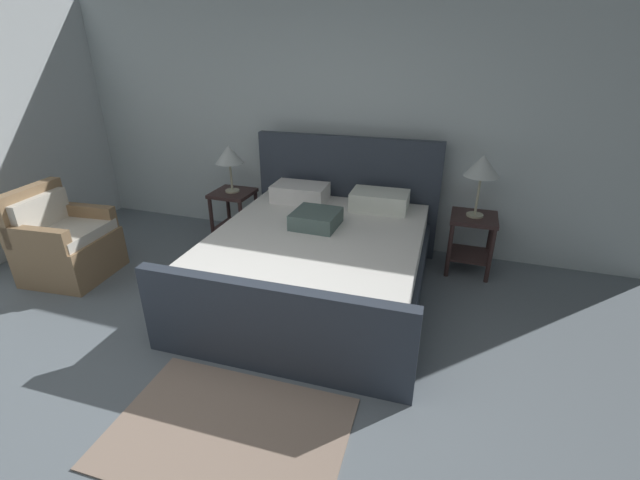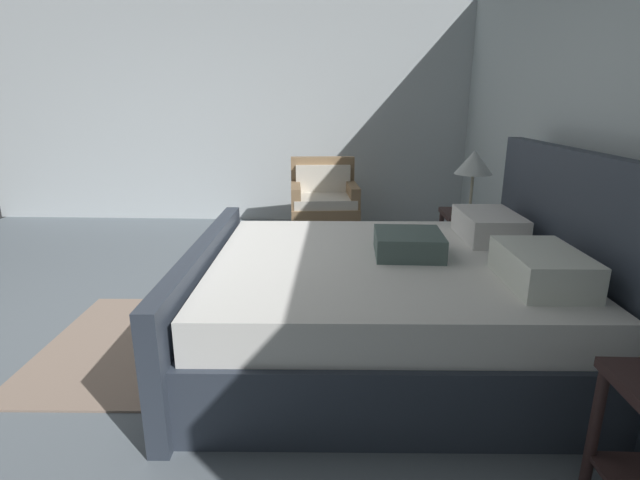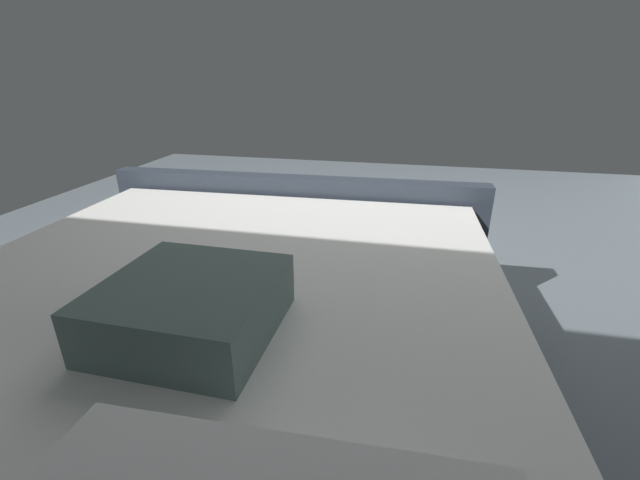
# 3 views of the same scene
# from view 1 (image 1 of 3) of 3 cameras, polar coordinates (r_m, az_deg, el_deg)

# --- Properties ---
(ground_plane) EXTENTS (6.39, 6.06, 0.02)m
(ground_plane) POSITION_cam_1_polar(r_m,az_deg,el_deg) (2.94, -16.51, -23.64)
(ground_plane) COLOR slate
(wall_back) EXTENTS (6.51, 0.12, 2.67)m
(wall_back) POSITION_cam_1_polar(r_m,az_deg,el_deg) (4.86, 2.69, 15.18)
(wall_back) COLOR silver
(wall_back) RESTS_ON ground
(bed) EXTENTS (2.05, 2.33, 1.26)m
(bed) POSITION_cam_1_polar(r_m,az_deg,el_deg) (3.94, -0.10, -2.33)
(bed) COLOR #313945
(bed) RESTS_ON ground
(nightstand_right) EXTENTS (0.44, 0.44, 0.60)m
(nightstand_right) POSITION_cam_1_polar(r_m,az_deg,el_deg) (4.54, 19.47, 0.71)
(nightstand_right) COLOR #382524
(nightstand_right) RESTS_ON ground
(table_lamp_right) EXTENTS (0.33, 0.33, 0.60)m
(table_lamp_right) POSITION_cam_1_polar(r_m,az_deg,el_deg) (4.32, 20.76, 9.05)
(table_lamp_right) COLOR #B7B293
(table_lamp_right) RESTS_ON nightstand_right
(nightstand_left) EXTENTS (0.44, 0.44, 0.60)m
(nightstand_left) POSITION_cam_1_polar(r_m,az_deg,el_deg) (5.08, -11.36, 4.21)
(nightstand_left) COLOR #382524
(nightstand_left) RESTS_ON ground
(table_lamp_left) EXTENTS (0.31, 0.31, 0.53)m
(table_lamp_left) POSITION_cam_1_polar(r_m,az_deg,el_deg) (4.90, -11.96, 10.95)
(table_lamp_left) COLOR #B7B293
(table_lamp_left) RESTS_ON nightstand_left
(armchair) EXTENTS (0.80, 0.79, 0.90)m
(armchair) POSITION_cam_1_polar(r_m,az_deg,el_deg) (4.91, -30.88, -0.37)
(armchair) COLOR #91714F
(armchair) RESTS_ON ground
(area_rug) EXTENTS (1.45, 1.00, 0.01)m
(area_rug) POSITION_cam_1_polar(r_m,az_deg,el_deg) (2.89, -12.10, -23.61)
(area_rug) COLOR gray
(area_rug) RESTS_ON ground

